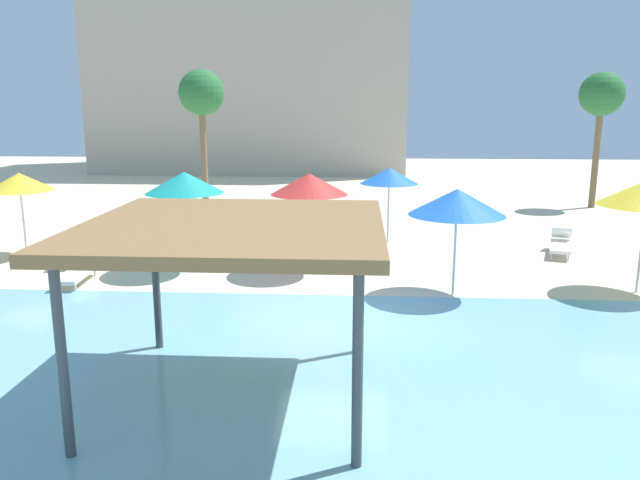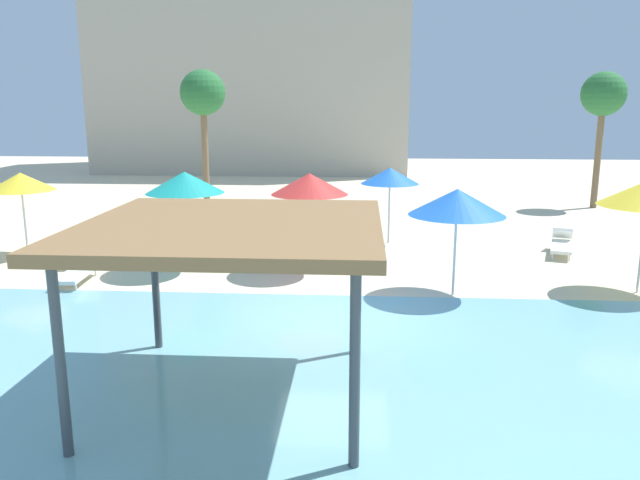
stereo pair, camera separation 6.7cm
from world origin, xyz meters
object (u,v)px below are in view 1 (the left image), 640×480
at_px(beach_umbrella_teal_5, 184,183).
at_px(beach_umbrella_yellow_6, 20,182).
at_px(beach_umbrella_blue_2, 457,202).
at_px(palm_tree_1, 602,97).
at_px(lounge_chair_1, 561,243).
at_px(palm_tree_0, 202,96).
at_px(shade_pavilion, 234,233).
at_px(lounge_chair_0, 78,270).
at_px(lounge_chair_2, 69,251).
at_px(beach_umbrella_red_0, 309,184).
at_px(beach_umbrella_blue_3, 389,176).

height_order(beach_umbrella_teal_5, beach_umbrella_yellow_6, beach_umbrella_teal_5).
xyz_separation_m(beach_umbrella_blue_2, palm_tree_1, (8.10, 13.57, 2.54)).
relative_size(lounge_chair_1, palm_tree_0, 0.33).
height_order(palm_tree_0, palm_tree_1, palm_tree_0).
distance_m(shade_pavilion, beach_umbrella_blue_2, 7.13).
height_order(lounge_chair_0, palm_tree_0, palm_tree_0).
height_order(lounge_chair_0, lounge_chair_1, same).
xyz_separation_m(beach_umbrella_yellow_6, lounge_chair_2, (1.70, -0.74, -1.95)).
bearing_deg(palm_tree_0, lounge_chair_0, -93.49).
relative_size(shade_pavilion, beach_umbrella_blue_2, 1.71).
relative_size(beach_umbrella_blue_2, lounge_chair_2, 1.32).
xyz_separation_m(beach_umbrella_red_0, beach_umbrella_yellow_6, (-8.84, 1.31, -0.18)).
relative_size(beach_umbrella_red_0, palm_tree_1, 0.46).
distance_m(beach_umbrella_blue_3, lounge_chair_0, 10.01).
xyz_separation_m(beach_umbrella_blue_2, beach_umbrella_teal_5, (-7.10, 1.87, 0.18)).
bearing_deg(palm_tree_1, lounge_chair_0, -143.63).
xyz_separation_m(shade_pavilion, palm_tree_1, (12.31, 19.31, 2.14)).
relative_size(beach_umbrella_red_0, beach_umbrella_teal_5, 0.99).
distance_m(lounge_chair_0, palm_tree_0, 12.06).
xyz_separation_m(lounge_chair_0, palm_tree_1, (17.75, 13.07, 4.51)).
bearing_deg(palm_tree_0, beach_umbrella_teal_5, -79.20).
relative_size(beach_umbrella_yellow_6, palm_tree_1, 0.43).
height_order(shade_pavilion, beach_umbrella_red_0, shade_pavilion).
distance_m(beach_umbrella_blue_2, beach_umbrella_yellow_6, 12.94).
bearing_deg(beach_umbrella_teal_5, palm_tree_0, 100.80).
bearing_deg(shade_pavilion, beach_umbrella_blue_2, 53.69).
height_order(beach_umbrella_red_0, beach_umbrella_yellow_6, beach_umbrella_red_0).
xyz_separation_m(beach_umbrella_teal_5, lounge_chair_0, (-2.55, -1.37, -2.15)).
xyz_separation_m(shade_pavilion, beach_umbrella_teal_5, (-2.89, 7.61, -0.22)).
bearing_deg(lounge_chair_1, palm_tree_0, -101.20).
distance_m(beach_umbrella_blue_2, beach_umbrella_blue_3, 5.91).
bearing_deg(lounge_chair_0, beach_umbrella_yellow_6, -137.98).
bearing_deg(beach_umbrella_red_0, beach_umbrella_teal_5, -178.80).
bearing_deg(lounge_chair_2, beach_umbrella_blue_3, 96.03).
distance_m(beach_umbrella_red_0, lounge_chair_0, 6.50).
bearing_deg(beach_umbrella_teal_5, beach_umbrella_yellow_6, 165.75).
distance_m(beach_umbrella_yellow_6, palm_tree_1, 23.20).
height_order(shade_pavilion, palm_tree_0, palm_tree_0).
bearing_deg(lounge_chair_2, palm_tree_1, 107.41).
bearing_deg(beach_umbrella_blue_2, beach_umbrella_red_0, 152.22).
distance_m(lounge_chair_0, lounge_chair_2, 2.33).
xyz_separation_m(beach_umbrella_red_0, beach_umbrella_blue_2, (3.68, -1.94, -0.15)).
relative_size(beach_umbrella_red_0, lounge_chair_2, 1.39).
distance_m(beach_umbrella_blue_3, beach_umbrella_teal_5, 6.95).
height_order(beach_umbrella_blue_3, lounge_chair_2, beach_umbrella_blue_3).
distance_m(beach_umbrella_blue_2, palm_tree_1, 16.01).
height_order(shade_pavilion, beach_umbrella_yellow_6, shade_pavilion).
relative_size(beach_umbrella_teal_5, palm_tree_1, 0.47).
height_order(shade_pavilion, beach_umbrella_teal_5, shade_pavilion).
xyz_separation_m(beach_umbrella_blue_2, beach_umbrella_yellow_6, (-12.52, 3.24, -0.02)).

